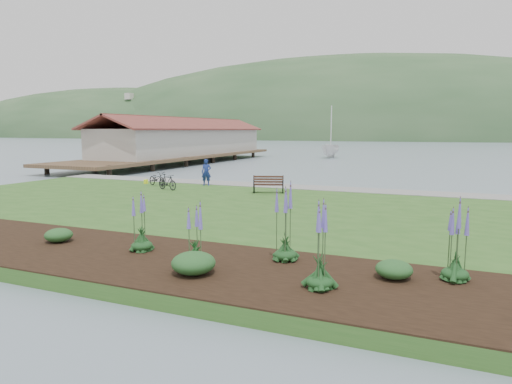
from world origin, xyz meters
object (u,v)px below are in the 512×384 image
sailboat (330,158)px  park_bench (268,184)px  person (206,170)px  bicycle_a (157,179)px

sailboat → park_bench: bearing=-80.5°
person → sailboat: bearing=72.1°
park_bench → sailboat: 39.94m
bicycle_a → sailboat: sailboat is taller
person → bicycle_a: size_ratio=1.15×
bicycle_a → sailboat: size_ratio=0.07×
park_bench → bicycle_a: size_ratio=1.05×
park_bench → bicycle_a: park_bench is taller
person → sailboat: sailboat is taller
park_bench → bicycle_a: (-7.71, 0.35, -0.07)m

